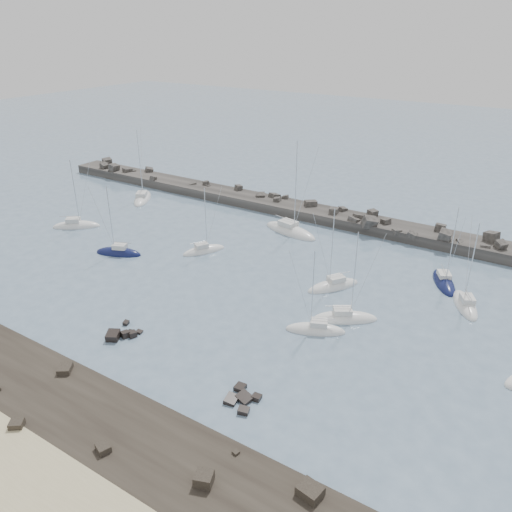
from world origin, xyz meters
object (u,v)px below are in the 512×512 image
at_px(sailboat_6, 345,318).
at_px(sailboat_9, 465,305).
at_px(sailboat_1, 143,199).
at_px(sailboat_2, 119,253).
at_px(sailboat_5, 333,286).
at_px(sailboat_7, 444,282).
at_px(sailboat_0, 76,226).
at_px(sailboat_8, 316,330).
at_px(sailboat_3, 204,251).
at_px(sailboat_4, 290,231).

height_order(sailboat_6, sailboat_9, sailboat_6).
xyz_separation_m(sailboat_1, sailboat_9, (65.99, -9.02, 0.01)).
distance_m(sailboat_6, sailboat_9, 16.44).
relative_size(sailboat_2, sailboat_9, 0.98).
distance_m(sailboat_2, sailboat_5, 34.48).
distance_m(sailboat_5, sailboat_7, 15.84).
bearing_deg(sailboat_0, sailboat_7, 12.54).
bearing_deg(sailboat_2, sailboat_1, 126.17).
bearing_deg(sailboat_0, sailboat_8, -7.78).
height_order(sailboat_0, sailboat_7, sailboat_0).
relative_size(sailboat_1, sailboat_6, 1.20).
bearing_deg(sailboat_3, sailboat_8, -23.21).
bearing_deg(sailboat_5, sailboat_0, -175.14).
bearing_deg(sailboat_4, sailboat_8, -55.49).
bearing_deg(sailboat_2, sailboat_4, 50.49).
height_order(sailboat_0, sailboat_8, sailboat_0).
distance_m(sailboat_3, sailboat_6, 28.05).
xyz_separation_m(sailboat_0, sailboat_5, (48.55, 4.13, -0.01)).
bearing_deg(sailboat_4, sailboat_1, -178.55).
distance_m(sailboat_0, sailboat_1, 17.68).
bearing_deg(sailboat_2, sailboat_3, 36.12).
relative_size(sailboat_3, sailboat_4, 0.66).
height_order(sailboat_6, sailboat_8, sailboat_6).
xyz_separation_m(sailboat_7, sailboat_8, (-9.93, -20.63, 0.01)).
bearing_deg(sailboat_5, sailboat_1, 164.68).
bearing_deg(sailboat_0, sailboat_4, 28.78).
relative_size(sailboat_0, sailboat_5, 1.05).
bearing_deg(sailboat_8, sailboat_7, 64.30).
relative_size(sailboat_2, sailboat_3, 1.06).
bearing_deg(sailboat_4, sailboat_0, -151.22).
bearing_deg(sailboat_0, sailboat_6, -2.92).
height_order(sailboat_1, sailboat_4, sailboat_4).
height_order(sailboat_3, sailboat_7, sailboat_7).
xyz_separation_m(sailboat_1, sailboat_4, (34.59, 0.88, 0.01)).
bearing_deg(sailboat_1, sailboat_0, -87.25).
bearing_deg(sailboat_8, sailboat_0, 172.22).
bearing_deg(sailboat_1, sailboat_3, -27.24).
height_order(sailboat_2, sailboat_9, sailboat_9).
height_order(sailboat_0, sailboat_1, sailboat_1).
height_order(sailboat_0, sailboat_3, sailboat_0).
bearing_deg(sailboat_0, sailboat_1, 92.75).
bearing_deg(sailboat_6, sailboat_1, 159.36).
xyz_separation_m(sailboat_8, sailboat_9, (13.83, 15.65, 0.01)).
bearing_deg(sailboat_8, sailboat_5, 103.90).
bearing_deg(sailboat_2, sailboat_9, 14.28).
xyz_separation_m(sailboat_2, sailboat_5, (33.48, 8.24, -0.01)).
relative_size(sailboat_0, sailboat_9, 1.08).
height_order(sailboat_3, sailboat_5, sailboat_5).
height_order(sailboat_4, sailboat_8, sailboat_4).
distance_m(sailboat_4, sailboat_6, 28.85).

